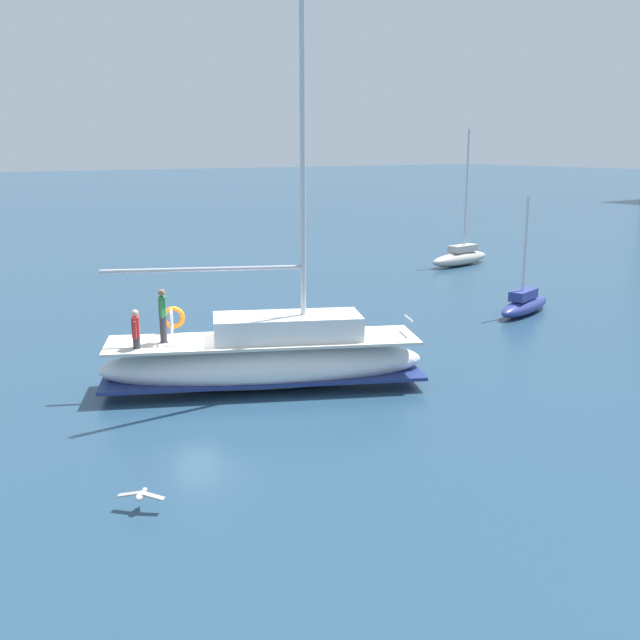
% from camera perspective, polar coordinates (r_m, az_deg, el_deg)
% --- Properties ---
extents(ground_plane, '(400.00, 400.00, 0.00)m').
position_cam_1_polar(ground_plane, '(22.94, -8.63, -5.00)').
color(ground_plane, navy).
extents(main_sailboat, '(6.18, 9.73, 14.43)m').
position_cam_1_polar(main_sailboat, '(22.48, -4.09, -2.81)').
color(main_sailboat, white).
rests_on(main_sailboat, ground).
extents(moored_catamaran, '(2.28, 4.25, 5.01)m').
position_cam_1_polar(moored_catamaran, '(33.39, 15.19, 1.19)').
color(moored_catamaran, navy).
rests_on(moored_catamaran, ground).
extents(moored_cutter_right, '(2.01, 5.13, 7.98)m').
position_cam_1_polar(moored_cutter_right, '(46.23, 10.55, 4.76)').
color(moored_cutter_right, '#B7B2A8').
rests_on(moored_cutter_right, ground).
extents(seagull, '(0.75, 0.80, 0.17)m').
position_cam_1_polar(seagull, '(15.66, -13.35, -12.75)').
color(seagull, silver).
rests_on(seagull, ground).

